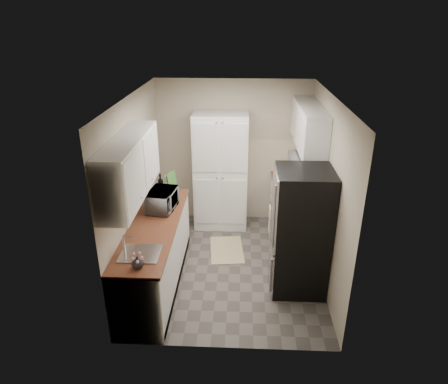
% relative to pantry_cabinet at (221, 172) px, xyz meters
% --- Properties ---
extents(ground, '(3.20, 3.20, 0.00)m').
position_rel_pantry_cabinet_xyz_m(ground, '(0.20, -1.32, -1.00)').
color(ground, '#56514C').
rests_on(ground, ground).
extents(room_shell, '(2.64, 3.24, 2.52)m').
position_rel_pantry_cabinet_xyz_m(room_shell, '(0.18, -1.32, 0.63)').
color(room_shell, '#B8A995').
rests_on(room_shell, ground).
extents(pantry_cabinet, '(0.90, 0.55, 2.00)m').
position_rel_pantry_cabinet_xyz_m(pantry_cabinet, '(0.00, 0.00, 0.00)').
color(pantry_cabinet, white).
rests_on(pantry_cabinet, ground).
extents(base_cabinet_left, '(0.60, 2.30, 0.88)m').
position_rel_pantry_cabinet_xyz_m(base_cabinet_left, '(-0.79, -1.75, -0.56)').
color(base_cabinet_left, white).
rests_on(base_cabinet_left, ground).
extents(countertop_left, '(0.63, 2.33, 0.04)m').
position_rel_pantry_cabinet_xyz_m(countertop_left, '(-0.79, -1.75, -0.10)').
color(countertop_left, brown).
rests_on(countertop_left, base_cabinet_left).
extents(base_cabinet_right, '(0.60, 0.80, 0.88)m').
position_rel_pantry_cabinet_xyz_m(base_cabinet_right, '(1.19, -0.12, -0.56)').
color(base_cabinet_right, white).
rests_on(base_cabinet_right, ground).
extents(countertop_right, '(0.63, 0.83, 0.04)m').
position_rel_pantry_cabinet_xyz_m(countertop_right, '(1.19, -0.12, -0.10)').
color(countertop_right, brown).
rests_on(countertop_right, base_cabinet_right).
extents(electric_range, '(0.71, 0.78, 1.13)m').
position_rel_pantry_cabinet_xyz_m(electric_range, '(1.17, -0.93, -0.52)').
color(electric_range, '#B7B7BC').
rests_on(electric_range, ground).
extents(refrigerator, '(0.70, 0.72, 1.70)m').
position_rel_pantry_cabinet_xyz_m(refrigerator, '(1.14, -1.73, -0.15)').
color(refrigerator, '#B7B7BC').
rests_on(refrigerator, ground).
extents(microwave, '(0.41, 0.55, 0.28)m').
position_rel_pantry_cabinet_xyz_m(microwave, '(-0.75, -1.30, 0.06)').
color(microwave, '#B1B0B5').
rests_on(microwave, countertop_left).
extents(wine_bottle, '(0.08, 0.08, 0.32)m').
position_rel_pantry_cabinet_xyz_m(wine_bottle, '(-0.86, -0.83, 0.08)').
color(wine_bottle, black).
rests_on(wine_bottle, countertop_left).
extents(flower_vase, '(0.17, 0.17, 0.14)m').
position_rel_pantry_cabinet_xyz_m(flower_vase, '(-0.75, -2.73, -0.01)').
color(flower_vase, beige).
rests_on(flower_vase, countertop_left).
extents(cutting_board, '(0.09, 0.24, 0.31)m').
position_rel_pantry_cabinet_xyz_m(cutting_board, '(-0.72, -0.68, 0.08)').
color(cutting_board, '#38832E').
rests_on(cutting_board, countertop_left).
extents(toaster_oven, '(0.28, 0.35, 0.20)m').
position_rel_pantry_cabinet_xyz_m(toaster_oven, '(1.28, -0.04, 0.02)').
color(toaster_oven, '#B9BABF').
rests_on(toaster_oven, countertop_right).
extents(fruit_basket, '(0.26, 0.26, 0.11)m').
position_rel_pantry_cabinet_xyz_m(fruit_basket, '(1.25, -0.01, 0.18)').
color(fruit_basket, orange).
rests_on(fruit_basket, toaster_oven).
extents(kitchen_mat, '(0.58, 0.86, 0.01)m').
position_rel_pantry_cabinet_xyz_m(kitchen_mat, '(0.14, -0.88, -0.99)').
color(kitchen_mat, '#C6B883').
rests_on(kitchen_mat, ground).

